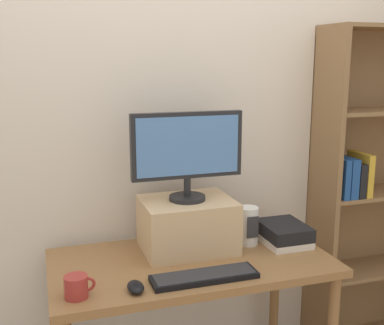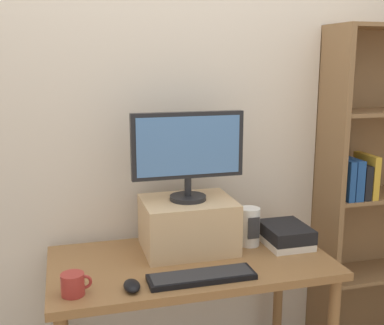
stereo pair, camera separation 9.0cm
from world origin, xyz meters
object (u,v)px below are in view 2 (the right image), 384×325
object	(u,v)px
desk	(191,279)
riser_box	(188,225)
keyboard	(202,277)
computer_monitor	(188,150)
computer_mouse	(132,286)
coffee_mug	(73,284)
book_stack	(286,235)
desk_speaker	(250,227)

from	to	relation	value
desk	riser_box	distance (m)	0.25
keyboard	desk	bearing A→B (deg)	86.91
riser_box	computer_monitor	bearing A→B (deg)	-90.00
computer_mouse	coffee_mug	distance (m)	0.22
riser_box	computer_monitor	size ratio (longest dim) A/B	0.81
keyboard	book_stack	distance (m)	0.56
computer_monitor	desk_speaker	xyz separation A→B (m)	(0.30, -0.03, -0.38)
computer_mouse	desk_speaker	bearing A→B (deg)	27.07
keyboard	desk_speaker	bearing A→B (deg)	42.24
computer_mouse	book_stack	distance (m)	0.83
desk	desk_speaker	xyz separation A→B (m)	(0.32, 0.09, 0.19)
desk	desk_speaker	world-z (taller)	desk_speaker
coffee_mug	book_stack	bearing A→B (deg)	14.05
desk	computer_mouse	xyz separation A→B (m)	(-0.30, -0.23, 0.11)
keyboard	computer_monitor	bearing A→B (deg)	84.72
computer_mouse	coffee_mug	world-z (taller)	coffee_mug
desk	desk_speaker	bearing A→B (deg)	15.47
keyboard	computer_mouse	bearing A→B (deg)	-176.72
coffee_mug	desk_speaker	xyz separation A→B (m)	(0.83, 0.29, 0.05)
computer_mouse	computer_monitor	bearing A→B (deg)	47.26
riser_box	computer_mouse	xyz separation A→B (m)	(-0.32, -0.34, -0.10)
computer_monitor	coffee_mug	world-z (taller)	computer_monitor
desk	keyboard	distance (m)	0.24
riser_box	book_stack	xyz separation A→B (m)	(0.47, -0.07, -0.07)
keyboard	coffee_mug	xyz separation A→B (m)	(-0.51, 0.00, 0.03)
book_stack	coffee_mug	distance (m)	1.03
desk	keyboard	world-z (taller)	keyboard
coffee_mug	computer_mouse	bearing A→B (deg)	-5.45
riser_box	desk_speaker	xyz separation A→B (m)	(0.30, -0.03, -0.03)
computer_mouse	book_stack	size ratio (longest dim) A/B	0.41
computer_monitor	coffee_mug	xyz separation A→B (m)	(-0.54, -0.32, -0.43)
computer_monitor	book_stack	xyz separation A→B (m)	(0.47, -0.07, -0.43)
computer_monitor	desk_speaker	distance (m)	0.48
keyboard	desk_speaker	distance (m)	0.45
computer_monitor	computer_mouse	xyz separation A→B (m)	(-0.32, -0.34, -0.46)
riser_box	desk_speaker	size ratio (longest dim) A/B	2.27
computer_monitor	desk_speaker	world-z (taller)	computer_monitor
desk	riser_box	bearing A→B (deg)	80.93
desk	book_stack	xyz separation A→B (m)	(0.49, 0.05, 0.14)
riser_box	book_stack	world-z (taller)	riser_box
riser_box	computer_mouse	world-z (taller)	riser_box
keyboard	coffee_mug	bearing A→B (deg)	179.50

